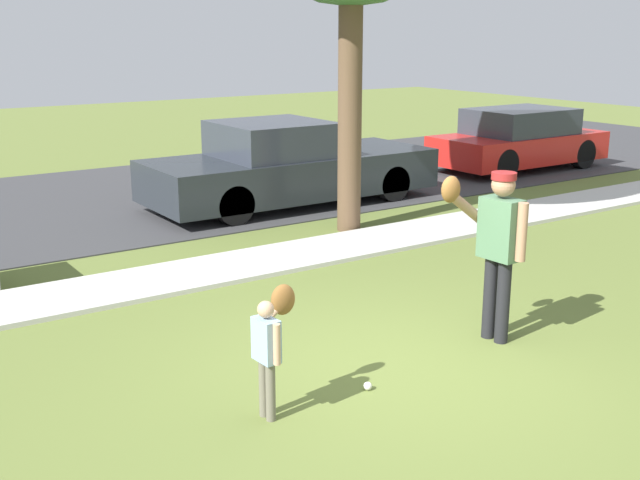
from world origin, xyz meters
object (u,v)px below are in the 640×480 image
(parked_pickup_dark, at_px, (287,167))
(parked_hatchback_red, at_px, (519,140))
(person_adult, at_px, (496,238))
(baseball, at_px, (368,386))
(person_child, at_px, (271,336))

(parked_pickup_dark, distance_m, parked_hatchback_red, 6.16)
(person_adult, xyz_separation_m, parked_hatchback_red, (7.79, 6.76, -0.41))
(baseball, bearing_deg, parked_pickup_dark, 63.57)
(baseball, distance_m, parked_pickup_dark, 7.58)
(person_child, distance_m, baseball, 1.11)
(person_adult, height_order, person_child, person_adult)
(baseball, bearing_deg, person_child, 174.16)
(person_child, bearing_deg, baseball, -9.07)
(person_child, distance_m, parked_hatchback_red, 12.49)
(person_adult, bearing_deg, baseball, 3.99)
(baseball, relative_size, parked_hatchback_red, 0.02)
(parked_pickup_dark, bearing_deg, person_child, -122.62)
(parked_pickup_dark, xyz_separation_m, parked_hatchback_red, (6.15, 0.22, -0.01))
(baseball, bearing_deg, person_adult, 7.23)
(person_child, xyz_separation_m, parked_hatchback_red, (10.42, 6.89, -0.02))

